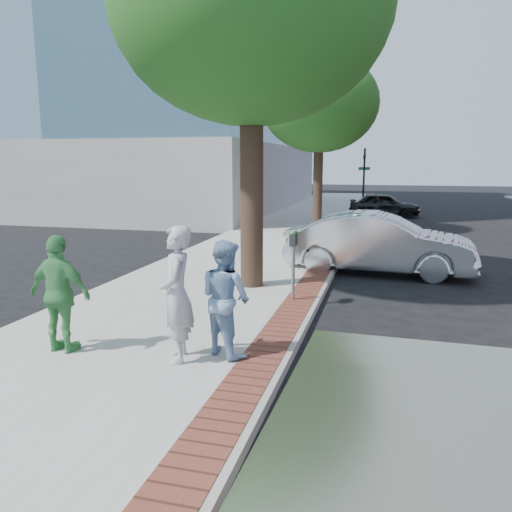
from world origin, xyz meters
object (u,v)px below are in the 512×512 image
(person_green, at_px, (60,294))
(parking_meter, at_px, (293,250))
(bg_car, at_px, (384,205))
(sedan_silver, at_px, (379,243))
(person_gray, at_px, (177,294))
(person_officer, at_px, (225,298))

(person_green, bearing_deg, parking_meter, -122.38)
(bg_car, bearing_deg, sedan_silver, 179.79)
(person_gray, height_order, person_officer, person_gray)
(bg_car, bearing_deg, person_green, 168.43)
(person_green, relative_size, bg_car, 0.46)
(parking_meter, distance_m, person_gray, 3.71)
(person_gray, distance_m, person_officer, 0.73)
(parking_meter, distance_m, sedan_silver, 4.15)
(person_gray, xyz_separation_m, person_officer, (0.59, 0.41, -0.12))
(person_gray, xyz_separation_m, person_green, (-1.82, -0.13, -0.09))
(parking_meter, height_order, person_officer, person_officer)
(person_officer, bearing_deg, bg_car, -63.79)
(person_green, distance_m, sedan_silver, 8.73)
(parking_meter, bearing_deg, bg_car, 85.00)
(bg_car, bearing_deg, person_gray, 172.93)
(person_gray, relative_size, person_green, 1.10)
(bg_car, bearing_deg, parking_meter, 174.71)
(person_officer, relative_size, person_green, 0.97)
(parking_meter, relative_size, bg_car, 0.38)
(person_green, height_order, sedan_silver, person_green)
(person_gray, relative_size, bg_car, 0.51)
(person_officer, distance_m, bg_car, 21.93)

